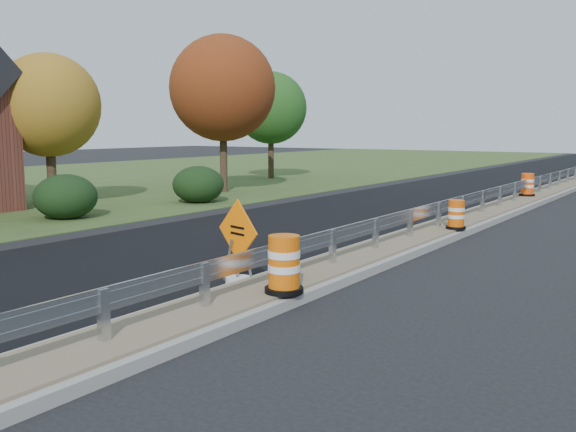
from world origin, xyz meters
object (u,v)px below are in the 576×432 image
Objects in this scene: caution_sign at (238,263)px; barrel_median_far at (527,185)px; barrel_median_near at (284,265)px; barrel_median_mid at (456,215)px.

caution_sign is 1.79× the size of barrel_median_far.
barrel_median_far is at bearing 101.84° from caution_sign.
caution_sign is at bearing -93.04° from barrel_median_far.
barrel_median_near is (1.58, -0.72, 0.28)m from caution_sign.
barrel_median_mid is 0.87× the size of barrel_median_far.
caution_sign is at bearing -101.53° from barrel_median_mid.
barrel_median_near reaches higher than barrel_median_far.
barrel_median_near is 1.22× the size of barrel_median_mid.
caution_sign is 1.76m from barrel_median_near.
caution_sign is at bearing 155.42° from barrel_median_near.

